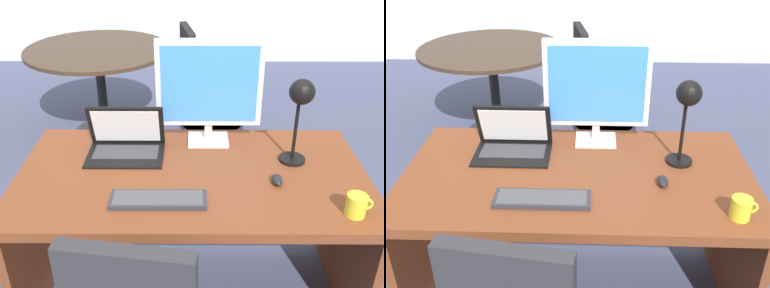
% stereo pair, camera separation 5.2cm
% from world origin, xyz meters
% --- Properties ---
extents(ground, '(12.00, 12.00, 0.00)m').
position_xyz_m(ground, '(0.00, 1.50, 0.00)').
color(ground, '#474C6B').
extents(desk, '(1.55, 0.83, 0.74)m').
position_xyz_m(desk, '(0.00, 0.04, 0.54)').
color(desk, brown).
rests_on(desk, ground).
extents(monitor, '(0.50, 0.16, 0.51)m').
position_xyz_m(monitor, '(0.08, 0.29, 1.03)').
color(monitor, silver).
rests_on(monitor, desk).
extents(laptop, '(0.36, 0.25, 0.23)m').
position_xyz_m(laptop, '(-0.31, 0.19, 0.81)').
color(laptop, black).
rests_on(laptop, desk).
extents(keyboard, '(0.39, 0.12, 0.02)m').
position_xyz_m(keyboard, '(-0.13, -0.22, 0.75)').
color(keyboard, '#2D2D33').
rests_on(keyboard, desk).
extents(mouse, '(0.04, 0.08, 0.04)m').
position_xyz_m(mouse, '(0.36, -0.08, 0.76)').
color(mouse, black).
rests_on(mouse, desk).
extents(desk_lamp, '(0.12, 0.14, 0.41)m').
position_xyz_m(desk_lamp, '(0.46, 0.08, 1.04)').
color(desk_lamp, black).
rests_on(desk_lamp, desk).
extents(coffee_mug, '(0.10, 0.08, 0.09)m').
position_xyz_m(coffee_mug, '(0.63, -0.30, 0.79)').
color(coffee_mug, yellow).
rests_on(coffee_mug, desk).
extents(meeting_table, '(1.16, 1.16, 0.77)m').
position_xyz_m(meeting_table, '(-0.77, 1.80, 0.58)').
color(meeting_table, black).
rests_on(meeting_table, ground).
extents(meeting_chair_near, '(0.56, 0.56, 0.90)m').
position_xyz_m(meeting_chair_near, '(0.10, 1.96, 0.35)').
color(meeting_chair_near, black).
rests_on(meeting_chair_near, ground).
extents(meeting_chair_far, '(0.56, 0.56, 0.83)m').
position_xyz_m(meeting_chair_far, '(0.12, 1.93, 0.33)').
color(meeting_chair_far, black).
rests_on(meeting_chair_far, ground).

